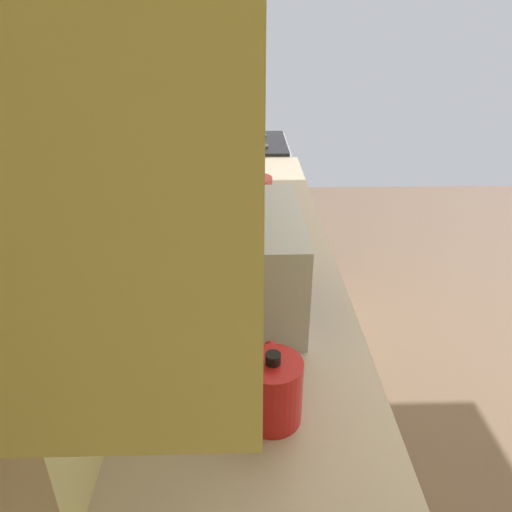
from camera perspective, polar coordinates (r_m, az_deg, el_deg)
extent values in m
cube|color=#DFD386|center=(1.87, -12.87, 12.34)|extent=(4.17, 0.12, 2.58)
cube|color=#E6D27A|center=(1.88, -0.75, -16.45)|extent=(3.18, 0.62, 0.90)
cube|color=#C2B29D|center=(1.60, -0.85, -4.48)|extent=(3.21, 0.65, 0.02)
cube|color=#332819|center=(1.76, 10.45, -21.14)|extent=(0.01, 0.01, 0.83)
cube|color=#332819|center=(2.08, 8.06, -11.80)|extent=(0.01, 0.01, 0.83)
cube|color=#332819|center=(2.44, 6.45, -5.09)|extent=(0.01, 0.01, 0.83)
cube|color=#332819|center=(2.83, 5.29, -0.16)|extent=(0.01, 0.01, 0.83)
cube|color=#E6CD7C|center=(1.37, -8.51, 26.85)|extent=(2.23, 0.31, 0.57)
cube|color=#B7BABF|center=(3.54, -1.35, 5.90)|extent=(0.67, 0.61, 0.92)
cube|color=black|center=(3.57, 3.67, 5.25)|extent=(0.52, 0.01, 0.51)
cube|color=black|center=(3.39, -1.44, 13.31)|extent=(0.63, 0.58, 0.02)
cube|color=#B7BABF|center=(3.39, -6.43, 14.51)|extent=(0.63, 0.04, 0.18)
cylinder|color=#38383D|center=(3.25, 0.56, 12.95)|extent=(0.11, 0.11, 0.01)
cylinder|color=#38383D|center=(3.53, 0.38, 14.14)|extent=(0.11, 0.11, 0.01)
cylinder|color=#38383D|center=(3.25, -3.41, 12.91)|extent=(0.11, 0.11, 0.01)
cylinder|color=#38383D|center=(3.53, -3.28, 14.09)|extent=(0.11, 0.11, 0.01)
cube|color=#B7BABF|center=(1.46, -1.65, -0.46)|extent=(0.52, 0.35, 0.30)
cube|color=black|center=(1.43, 5.60, -1.25)|extent=(0.32, 0.01, 0.21)
cube|color=#2D2D33|center=(1.66, 4.62, 2.90)|extent=(0.09, 0.01, 0.21)
cylinder|color=#D84C47|center=(2.53, -0.13, 8.74)|extent=(0.18, 0.18, 0.05)
cylinder|color=#DD504A|center=(2.52, -0.13, 9.03)|extent=(0.15, 0.15, 0.03)
cylinder|color=red|center=(1.11, 1.96, -15.75)|extent=(0.13, 0.13, 0.16)
cylinder|color=black|center=(1.05, 2.04, -12.10)|extent=(0.03, 0.03, 0.02)
cylinder|color=red|center=(1.14, 1.77, -12.05)|extent=(0.08, 0.02, 0.05)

